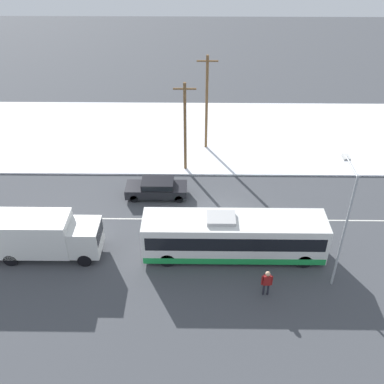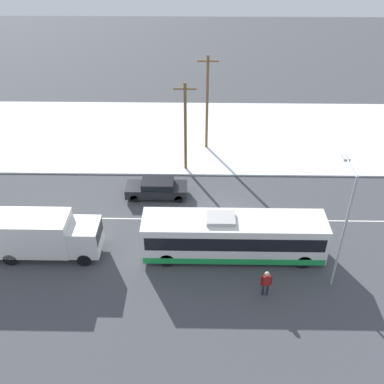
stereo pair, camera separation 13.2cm
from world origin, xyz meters
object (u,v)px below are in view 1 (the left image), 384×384
Objects in this scene: box_truck at (41,235)px; utility_pole_snowlot at (207,102)px; streetlamp at (345,215)px; pedestrian_at_stop at (267,281)px; sedan_car at (157,188)px; utility_pole_roadside at (185,126)px; city_bus at (234,236)px.

box_truck is 0.85× the size of utility_pole_snowlot.
box_truck is 0.93× the size of streetlamp.
streetlamp is (4.18, 1.40, 3.82)m from pedestrian_at_stop.
pedestrian_at_stop is at bearing -13.25° from box_truck.
utility_pole_roadside is at bearing -117.77° from sedan_car.
pedestrian_at_stop is at bearing 125.64° from sedan_car.
streetlamp is at bearing 142.68° from sedan_car.
utility_pole_roadside is (9.05, 10.80, 2.39)m from box_truck.
pedestrian_at_stop is 0.21× the size of utility_pole_snowlot.
box_truck is at bearing -126.59° from utility_pole_snowlot.
pedestrian_at_stop is 18.57m from utility_pole_snowlot.
streetlamp reaches higher than sedan_car.
city_bus is 3.95m from pedestrian_at_stop.
streetlamp is 1.02× the size of utility_pole_roadside.
city_bus reaches higher than sedan_car.
sedan_car is 5.61m from utility_pole_roadside.
sedan_car is 0.61× the size of utility_pole_roadside.
utility_pole_roadside is 4.23m from utility_pole_snowlot.
pedestrian_at_stop is 0.24× the size of utility_pole_roadside.
city_bus is at bearing 129.89° from sedan_car.
sedan_car is at bearing 129.89° from city_bus.
pedestrian_at_stop is (7.25, -10.12, 0.34)m from sedan_car.
city_bus reaches higher than box_truck.
utility_pole_roadside is at bearing -115.27° from utility_pole_snowlot.
city_bus is 11.44m from utility_pole_roadside.
streetlamp reaches higher than utility_pole_roadside.
streetlamp is at bearing -6.03° from box_truck.
city_bus reaches higher than pedestrian_at_stop.
city_bus is 1.48× the size of streetlamp.
utility_pole_snowlot is (1.80, 3.81, 0.45)m from utility_pole_roadside.
city_bus is 12.45m from box_truck.
sedan_car is 2.56× the size of pedestrian_at_stop.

